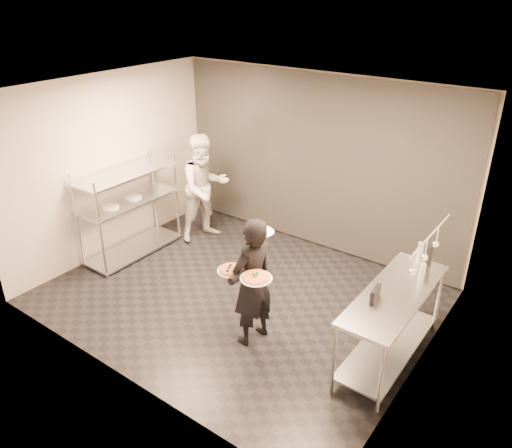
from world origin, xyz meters
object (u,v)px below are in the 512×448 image
Objects in this scene: pizza_plate_near at (232,270)px; bottle_clear at (422,272)px; chef at (205,188)px; pos_monitor at (375,294)px; bottle_green at (420,253)px; salad_plate at (261,230)px; prep_counter at (392,314)px; waiter at (252,282)px; pizza_plate_far at (256,277)px; pass_rack at (129,209)px; bottle_dark at (429,255)px.

pizza_plate_near is 2.15m from bottle_clear.
pos_monitor is (3.61, -1.38, 0.10)m from chef.
bottle_clear is at bearing -79.09° from chef.
salad_plate is at bearing -144.63° from bottle_green.
prep_counter is at bearing 25.54° from pizza_plate_near.
bottle_green is at bearing 143.37° from waiter.
salad_plate is (-1.57, -0.33, 0.72)m from prep_counter.
waiter reaches higher than pizza_plate_far.
bottle_green is (4.31, 0.77, 0.29)m from pass_rack.
pizza_plate_far is (-1.28, -0.83, 0.43)m from prep_counter.
bottle_green is at bearing 43.68° from pizza_plate_near.
prep_counter is 1.76m from salad_plate.
pass_rack is at bearing 163.64° from pizza_plate_near.
pizza_plate_near is at bearing -154.46° from prep_counter.
waiter is 6.64× the size of bottle_dark.
salad_plate is at bearing -145.58° from bottle_dark.
bottle_green is (1.46, 1.39, 0.24)m from waiter.
prep_counter is 1.87m from pizza_plate_near.
chef is at bearing 163.57° from prep_counter.
bottle_green reaches higher than pizza_plate_far.
pizza_plate_near is at bearing -146.10° from bottle_clear.
pizza_plate_near is (-1.65, -0.79, 0.38)m from prep_counter.
pass_rack is at bearing 173.24° from salad_plate.
chef is at bearing -117.73° from waiter.
pizza_plate_far is at bearing -15.15° from pass_rack.
pizza_plate_far is at bearing -6.20° from pizza_plate_near.
pass_rack is 4.39m from bottle_green.
pizza_plate_far is at bearing -159.45° from pos_monitor.
prep_counter is 0.59m from bottle_clear.
prep_counter is at bearing -88.41° from bottle_green.
pizza_plate_far is (2.45, -1.93, 0.16)m from chef.
salad_plate is 1.26× the size of bottle_dark.
bottle_clear is at bearing 71.86° from prep_counter.
pos_monitor is at bearing -89.93° from chef.
bottle_green is (3.71, -0.33, 0.15)m from chef.
waiter is at bearing -73.49° from salad_plate.
bottle_dark reaches higher than pos_monitor.
pizza_plate_far is 2.12m from bottle_dark.
pizza_plate_far is at bearing -128.12° from bottle_green.
pos_monitor is at bearing -95.37° from bottle_green.
bottle_green is (0.10, 1.05, 0.06)m from pos_monitor.
bottle_clear is (1.79, 1.20, 0.02)m from pizza_plate_near.
prep_counter is 6.67× the size of bottle_green.
waiter is 0.90× the size of chef.
chef reaches higher than bottle_green.
prep_counter is 0.88m from bottle_green.
pass_rack is 4.33m from prep_counter.
pizza_plate_near is at bearing -36.07° from waiter.
chef is 5.41× the size of pizza_plate_near.
pizza_plate_far is at bearing 54.78° from waiter.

